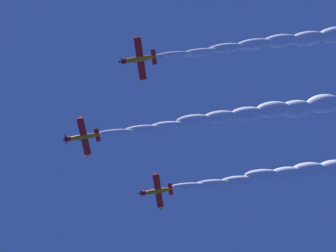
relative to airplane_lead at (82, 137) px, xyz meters
name	(u,v)px	position (x,y,z in m)	size (l,w,h in m)	color
airplane_lead	(82,137)	(0.00, 0.00, 0.00)	(7.80, 7.56, 2.96)	orange
airplane_left_wingman	(138,59)	(20.68, 1.87, 0.48)	(7.82, 7.56, 3.36)	orange
airplane_right_wingman	(156,191)	(-3.19, 20.52, 1.13)	(7.81, 7.56, 3.11)	orange
smoke_trail_lead	(263,112)	(24.56, 31.19, 3.38)	(35.39, 44.23, 7.33)	white
smoke_trail_left_wingman	(326,35)	(45.11, 33.08, 3.93)	(35.69, 44.11, 7.23)	white
smoke_trail_right_wingman	(326,167)	(21.14, 51.75, 4.50)	(34.92, 44.03, 7.15)	white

